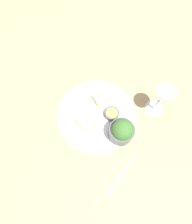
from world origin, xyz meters
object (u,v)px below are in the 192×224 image
object	(u,v)px
salad_bowl	(121,131)
sauce_ramekin	(112,114)
cheese_toast_near	(84,122)
cheese_toast_far	(103,97)
fork	(121,174)
wine_glass	(162,97)

from	to	relation	value
salad_bowl	sauce_ramekin	xyz separation A→B (m)	(-0.04, 0.08, -0.03)
cheese_toast_near	cheese_toast_far	size ratio (longest dim) A/B	1.04
cheese_toast_far	fork	size ratio (longest dim) A/B	0.65
cheese_toast_far	fork	world-z (taller)	cheese_toast_far
sauce_ramekin	cheese_toast_far	distance (m)	0.09
sauce_ramekin	cheese_toast_near	size ratio (longest dim) A/B	0.60
sauce_ramekin	wine_glass	bearing A→B (deg)	15.72
sauce_ramekin	cheese_toast_far	world-z (taller)	same
fork	sauce_ramekin	bearing A→B (deg)	101.78
wine_glass	fork	bearing A→B (deg)	-115.29
salad_bowl	fork	world-z (taller)	salad_bowl
sauce_ramekin	cheese_toast_near	xyz separation A→B (m)	(-0.11, -0.04, -0.00)
cheese_toast_far	fork	bearing A→B (deg)	-73.71
salad_bowl	sauce_ramekin	distance (m)	0.10
cheese_toast_near	salad_bowl	bearing A→B (deg)	-14.43
wine_glass	fork	world-z (taller)	wine_glass
wine_glass	fork	size ratio (longest dim) A/B	1.02
sauce_ramekin	cheese_toast_near	world-z (taller)	same
cheese_toast_near	cheese_toast_far	distance (m)	0.14
cheese_toast_far	wine_glass	world-z (taller)	wine_glass
salad_bowl	cheese_toast_near	xyz separation A→B (m)	(-0.15, 0.04, -0.04)
sauce_ramekin	wine_glass	distance (m)	0.21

